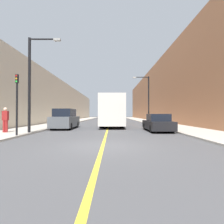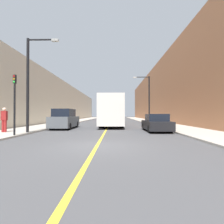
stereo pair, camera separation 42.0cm
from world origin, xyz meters
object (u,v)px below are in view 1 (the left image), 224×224
(traffic_light, at_px, (18,102))
(street_lamp_right, at_px, (148,96))
(pedestrian, at_px, (6,119))
(car_right_near, at_px, (158,123))
(street_lamp_left, at_px, (33,78))
(bus, at_px, (113,111))
(parked_suv_left, at_px, (66,120))

(traffic_light, bearing_deg, street_lamp_right, 51.66)
(street_lamp_right, xyz_separation_m, pedestrian, (-12.95, -12.23, -2.93))
(street_lamp_right, height_order, traffic_light, street_lamp_right)
(car_right_near, bearing_deg, street_lamp_left, -168.71)
(car_right_near, xyz_separation_m, street_lamp_left, (-9.83, -1.96, 3.47))
(bus, height_order, street_lamp_right, street_lamp_right)
(bus, xyz_separation_m, parked_suv_left, (-4.67, -4.39, -0.93))
(car_right_near, relative_size, traffic_light, 1.11)
(traffic_light, bearing_deg, parked_suv_left, 78.00)
(traffic_light, height_order, pedestrian, traffic_light)
(bus, bearing_deg, street_lamp_right, 32.47)
(parked_suv_left, xyz_separation_m, street_lamp_right, (9.74, 7.62, 3.09))
(street_lamp_left, xyz_separation_m, street_lamp_right, (11.00, 12.18, -0.13))
(bus, height_order, car_right_near, bus)
(street_lamp_right, bearing_deg, street_lamp_left, -132.08)
(bus, distance_m, pedestrian, 11.99)
(bus, distance_m, traffic_light, 12.40)
(bus, distance_m, car_right_near, 8.09)
(parked_suv_left, xyz_separation_m, car_right_near, (8.57, -2.60, -0.24))
(street_lamp_right, bearing_deg, parked_suv_left, -141.98)
(bus, relative_size, car_right_near, 2.74)
(car_right_near, distance_m, traffic_light, 10.76)
(bus, relative_size, pedestrian, 6.39)
(street_lamp_left, bearing_deg, traffic_light, -93.42)
(parked_suv_left, height_order, traffic_light, traffic_light)
(bus, bearing_deg, car_right_near, -60.86)
(pedestrian, bearing_deg, street_lamp_right, 43.37)
(parked_suv_left, relative_size, car_right_near, 1.14)
(traffic_light, xyz_separation_m, pedestrian, (-1.84, 1.82, -1.16))
(street_lamp_left, xyz_separation_m, traffic_light, (-0.11, -1.86, -1.90))
(street_lamp_left, bearing_deg, pedestrian, -178.60)
(bus, xyz_separation_m, car_right_near, (3.90, -6.99, -1.18))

